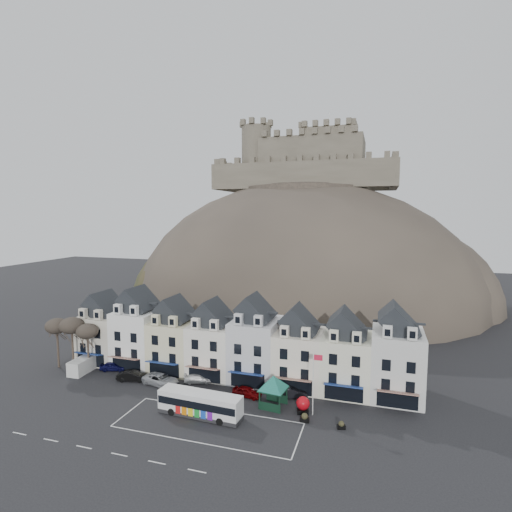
{
  "coord_description": "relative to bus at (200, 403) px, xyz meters",
  "views": [
    {
      "loc": [
        21.04,
        -40.4,
        25.34
      ],
      "look_at": [
        0.92,
        24.0,
        18.05
      ],
      "focal_mm": 28.0,
      "sensor_mm": 36.0,
      "label": 1
    }
  ],
  "objects": [
    {
      "name": "ground",
      "position": [
        -0.18,
        -2.93,
        -1.69
      ],
      "size": [
        300.0,
        300.0,
        0.0
      ],
      "primitive_type": "plane",
      "color": "black",
      "rests_on": "ground"
    },
    {
      "name": "coach_bay_markings",
      "position": [
        1.82,
        -1.68,
        -1.69
      ],
      "size": [
        22.0,
        7.5,
        0.01
      ],
      "primitive_type": "cube",
      "color": "silver",
      "rests_on": "ground"
    },
    {
      "name": "townhouse_terrace",
      "position": [
        -0.03,
        13.04,
        3.61
      ],
      "size": [
        54.4,
        9.35,
        11.8
      ],
      "color": "beige",
      "rests_on": "ground"
    },
    {
      "name": "castle_hill",
      "position": [
        1.07,
        66.03,
        -1.58
      ],
      "size": [
        100.0,
        76.0,
        68.0
      ],
      "color": "#37312B",
      "rests_on": "ground"
    },
    {
      "name": "castle",
      "position": [
        0.33,
        73.01,
        38.51
      ],
      "size": [
        50.2,
        22.2,
        22.0
      ],
      "color": "brown",
      "rests_on": "ground"
    },
    {
      "name": "tree_left_far",
      "position": [
        -29.18,
        7.57,
        5.21
      ],
      "size": [
        3.61,
        3.61,
        8.24
      ],
      "color": "#352A21",
      "rests_on": "ground"
    },
    {
      "name": "tree_left_mid",
      "position": [
        -26.18,
        7.57,
        5.55
      ],
      "size": [
        3.78,
        3.78,
        8.64
      ],
      "color": "#352A21",
      "rests_on": "ground"
    },
    {
      "name": "tree_left_near",
      "position": [
        -23.18,
        7.57,
        4.87
      ],
      "size": [
        3.43,
        3.43,
        7.84
      ],
      "color": "#352A21",
      "rests_on": "ground"
    },
    {
      "name": "bus",
      "position": [
        0.0,
        0.0,
        0.0
      ],
      "size": [
        10.94,
        3.11,
        3.05
      ],
      "rotation": [
        0.0,
        0.0,
        -0.05
      ],
      "color": "#262628",
      "rests_on": "ground"
    },
    {
      "name": "bus_shelter",
      "position": [
        8.13,
        5.05,
        1.6
      ],
      "size": [
        6.64,
        6.64,
        4.24
      ],
      "rotation": [
        0.0,
        0.0,
        -0.12
      ],
      "color": "black",
      "rests_on": "ground"
    },
    {
      "name": "red_buoy",
      "position": [
        12.14,
        4.64,
        -0.6
      ],
      "size": [
        1.72,
        1.72,
        2.13
      ],
      "rotation": [
        0.0,
        0.0,
        0.2
      ],
      "color": "black",
      "rests_on": "ground"
    },
    {
      "name": "flagpole",
      "position": [
        13.5,
        4.49,
        2.95
      ],
      "size": [
        1.18,
        0.14,
        8.12
      ],
      "rotation": [
        0.0,
        0.0,
        0.05
      ],
      "color": "silver",
      "rests_on": "ground"
    },
    {
      "name": "white_van",
      "position": [
        -23.9,
        7.08,
        -0.55
      ],
      "size": [
        2.42,
        5.09,
        2.27
      ],
      "rotation": [
        0.0,
        0.0,
        0.05
      ],
      "color": "silver",
      "rests_on": "ground"
    },
    {
      "name": "planter_west",
      "position": [
        12.76,
        2.46,
        -1.14
      ],
      "size": [
        1.17,
        0.79,
        1.13
      ],
      "rotation": [
        0.0,
        0.0,
        0.08
      ],
      "color": "black",
      "rests_on": "ground"
    },
    {
      "name": "planter_east",
      "position": [
        17.18,
        2.2,
        -1.22
      ],
      "size": [
        1.06,
        0.74,
        0.96
      ],
      "rotation": [
        0.0,
        0.0,
        0.29
      ],
      "color": "black",
      "rests_on": "ground"
    },
    {
      "name": "car_navy",
      "position": [
        -19.64,
        9.07,
        -0.96
      ],
      "size": [
        4.55,
        2.79,
        1.45
      ],
      "primitive_type": "imported",
      "rotation": [
        0.0,
        0.0,
        1.84
      ],
      "color": "#0B0B37",
      "rests_on": "ground"
    },
    {
      "name": "car_black",
      "position": [
        -14.36,
        6.57,
        -0.93
      ],
      "size": [
        4.83,
        2.55,
        1.51
      ],
      "primitive_type": "imported",
      "rotation": [
        0.0,
        0.0,
        1.79
      ],
      "color": "black",
      "rests_on": "ground"
    },
    {
      "name": "car_silver",
      "position": [
        -9.53,
        6.57,
        -0.9
      ],
      "size": [
        5.98,
        3.64,
        1.58
      ],
      "primitive_type": "imported",
      "rotation": [
        0.0,
        0.0,
        1.38
      ],
      "color": "#AAACB2",
      "rests_on": "ground"
    },
    {
      "name": "car_white",
      "position": [
        -4.58,
        9.01,
        -1.07
      ],
      "size": [
        4.6,
        3.12,
        1.24
      ],
      "primitive_type": "imported",
      "rotation": [
        0.0,
        0.0,
        1.93
      ],
      "color": "white",
      "rests_on": "ground"
    },
    {
      "name": "car_maroon",
      "position": [
        3.92,
        6.74,
        -0.99
      ],
      "size": [
        4.28,
        2.09,
        1.41
      ],
      "primitive_type": "imported",
      "rotation": [
        0.0,
        0.0,
        1.46
      ],
      "color": "#600507",
      "rests_on": "ground"
    },
    {
      "name": "car_charcoal",
      "position": [
        9.82,
        8.31,
        -0.96
      ],
      "size": [
        4.65,
        2.71,
        1.45
      ],
      "primitive_type": "imported",
      "rotation": [
        0.0,
        0.0,
        1.86
      ],
      "color": "black",
      "rests_on": "ground"
    }
  ]
}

